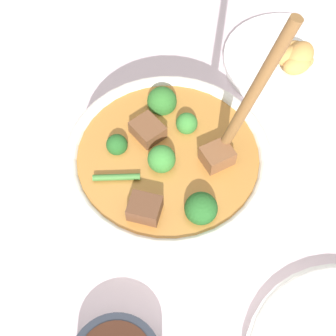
{
  "coord_description": "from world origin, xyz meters",
  "views": [
    {
      "loc": [
        0.14,
        -0.26,
        0.53
      ],
      "look_at": [
        0.0,
        0.0,
        0.06
      ],
      "focal_mm": 50.0,
      "sensor_mm": 36.0,
      "label": 1
    }
  ],
  "objects": [
    {
      "name": "ground_plane",
      "position": [
        0.0,
        0.0,
        0.0
      ],
      "size": [
        4.0,
        4.0,
        0.0
      ],
      "primitive_type": "plane",
      "color": "silver"
    },
    {
      "name": "stew_bowl",
      "position": [
        0.0,
        0.0,
        0.06
      ],
      "size": [
        0.24,
        0.24,
        0.28
      ],
      "color": "white",
      "rests_on": "ground_plane"
    },
    {
      "name": "food_plate",
      "position": [
        0.06,
        0.29,
        0.01
      ],
      "size": [
        0.21,
        0.21,
        0.05
      ],
      "color": "white",
      "rests_on": "ground_plane"
    }
  ]
}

